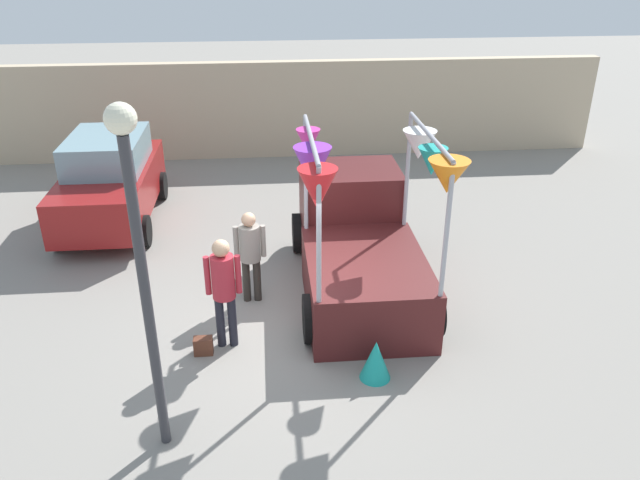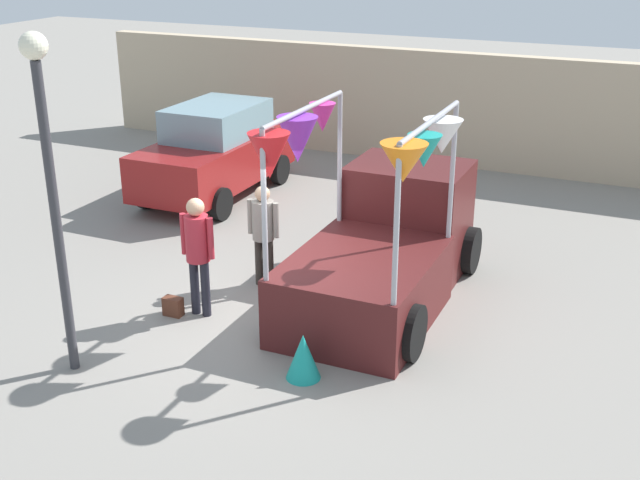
# 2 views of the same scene
# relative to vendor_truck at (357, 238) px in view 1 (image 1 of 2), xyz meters

# --- Properties ---
(ground_plane) EXTENTS (60.00, 60.00, 0.00)m
(ground_plane) POSITION_rel_vendor_truck_xyz_m (-1.23, -1.35, -0.89)
(ground_plane) COLOR gray
(vendor_truck) EXTENTS (2.44, 4.18, 3.03)m
(vendor_truck) POSITION_rel_vendor_truck_xyz_m (0.00, 0.00, 0.00)
(vendor_truck) COLOR #4C1919
(vendor_truck) RESTS_ON ground
(parked_car) EXTENTS (1.88, 4.00, 1.88)m
(parked_car) POSITION_rel_vendor_truck_xyz_m (-4.83, 3.14, 0.05)
(parked_car) COLOR maroon
(parked_car) RESTS_ON ground
(person_customer) EXTENTS (0.53, 0.34, 1.77)m
(person_customer) POSITION_rel_vendor_truck_xyz_m (-2.21, -1.71, 0.19)
(person_customer) COLOR black
(person_customer) RESTS_ON ground
(person_vendor) EXTENTS (0.53, 0.34, 1.62)m
(person_vendor) POSITION_rel_vendor_truck_xyz_m (-1.84, -0.43, 0.09)
(person_vendor) COLOR #2D2823
(person_vendor) RESTS_ON ground
(handbag) EXTENTS (0.28, 0.16, 0.28)m
(handbag) POSITION_rel_vendor_truck_xyz_m (-2.56, -1.91, -0.75)
(handbag) COLOR #592D1E
(handbag) RESTS_ON ground
(street_lamp) EXTENTS (0.32, 0.32, 4.21)m
(street_lamp) POSITION_rel_vendor_truck_xyz_m (-2.89, -3.66, 1.83)
(street_lamp) COLOR #333338
(street_lamp) RESTS_ON ground
(brick_boundary_wall) EXTENTS (18.00, 0.36, 2.60)m
(brick_boundary_wall) POSITION_rel_vendor_truck_xyz_m (-1.23, 7.35, 0.41)
(brick_boundary_wall) COLOR tan
(brick_boundary_wall) RESTS_ON ground
(folded_kite_bundle_teal) EXTENTS (0.61, 0.61, 0.60)m
(folded_kite_bundle_teal) POSITION_rel_vendor_truck_xyz_m (-0.12, -2.69, -0.59)
(folded_kite_bundle_teal) COLOR teal
(folded_kite_bundle_teal) RESTS_ON ground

